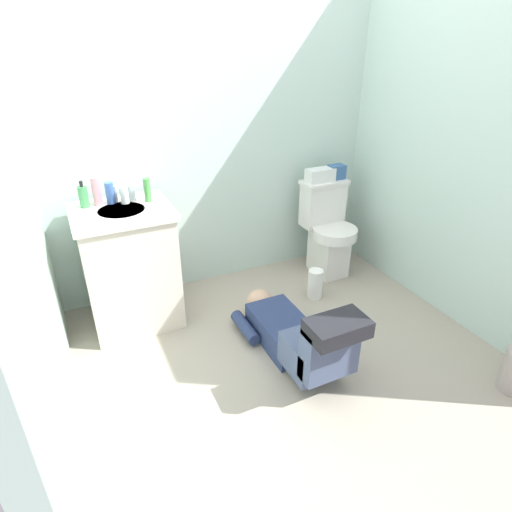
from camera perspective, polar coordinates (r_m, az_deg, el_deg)
ground_plane at (r=2.74m, az=4.24°, el=-13.28°), size 2.94×3.18×0.04m
wall_back at (r=3.15m, az=-5.52°, el=17.07°), size 2.60×0.08×2.40m
wall_left at (r=1.88m, az=-30.18°, el=6.09°), size 0.08×2.18×2.40m
wall_right at (r=2.98m, az=27.38°, el=13.62°), size 0.08×2.18×2.40m
toilet at (r=3.48m, az=9.50°, el=3.48°), size 0.36×0.46×0.75m
vanity_cabinet at (r=2.91m, az=-16.49°, el=-1.29°), size 0.60×0.52×0.82m
faucet at (r=2.86m, az=-18.22°, el=7.87°), size 0.02×0.02×0.10m
person_plumber at (r=2.60m, az=5.45°, el=-10.44°), size 0.39×1.06×0.52m
tissue_box at (r=3.38m, az=8.56°, el=10.63°), size 0.22×0.11×0.10m
toiletry_bag at (r=3.46m, az=10.68°, el=10.95°), size 0.12×0.09×0.11m
soap_dispenser at (r=2.82m, az=-22.01°, el=7.35°), size 0.06×0.06×0.17m
bottle_pink at (r=2.83m, az=-20.49°, el=8.09°), size 0.05×0.05×0.18m
bottle_blue at (r=2.84m, az=-18.89°, el=7.96°), size 0.05×0.05×0.13m
bottle_white at (r=2.81m, az=-17.14°, el=7.76°), size 0.05×0.05×0.11m
bottle_clear at (r=2.86m, az=-16.27°, el=8.13°), size 0.05×0.05×0.10m
bottle_green at (r=2.80m, az=-14.29°, el=8.53°), size 0.04×0.04×0.15m
paper_towel_roll at (r=3.22m, az=7.89°, el=-3.70°), size 0.11×0.11×0.23m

